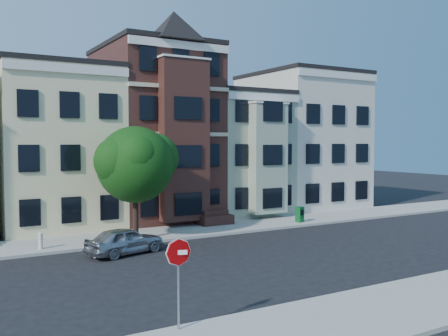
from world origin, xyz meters
TOP-DOWN VIEW (x-y plane):
  - ground at (0.00, 0.00)m, footprint 120.00×120.00m
  - far_sidewalk at (0.00, 8.00)m, footprint 60.00×4.00m
  - near_sidewalk at (0.00, -8.00)m, footprint 60.00×4.00m
  - house_yellow at (-7.00, 14.50)m, footprint 7.00×9.00m
  - house_brown at (0.00, 14.50)m, footprint 7.00×9.00m
  - house_green at (6.50, 14.50)m, footprint 6.00×9.00m
  - house_cream at (13.50, 14.50)m, footprint 8.00×9.00m
  - street_tree at (-4.30, 6.76)m, footprint 8.58×8.58m
  - parked_car at (-5.78, 4.26)m, footprint 4.23×2.56m
  - newspaper_box at (7.25, 6.91)m, footprint 0.55×0.52m
  - fire_hydrant at (-9.25, 6.92)m, footprint 0.27×0.27m
  - stop_sign at (-7.87, -6.30)m, footprint 0.81×0.38m

SIDE VIEW (x-z plane):
  - ground at x=0.00m, z-range 0.00..0.00m
  - far_sidewalk at x=0.00m, z-range 0.00..0.15m
  - near_sidewalk at x=0.00m, z-range 0.00..0.15m
  - fire_hydrant at x=-9.25m, z-range 0.15..0.82m
  - newspaper_box at x=7.25m, z-range 0.15..1.18m
  - parked_car at x=-5.78m, z-range 0.00..1.35m
  - stop_sign at x=-7.87m, z-range 0.15..3.11m
  - street_tree at x=-4.30m, z-range 0.15..7.82m
  - house_green at x=6.50m, z-range 0.00..9.00m
  - house_yellow at x=-7.00m, z-range 0.00..10.00m
  - house_cream at x=13.50m, z-range 0.00..11.00m
  - house_brown at x=0.00m, z-range 0.00..12.00m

